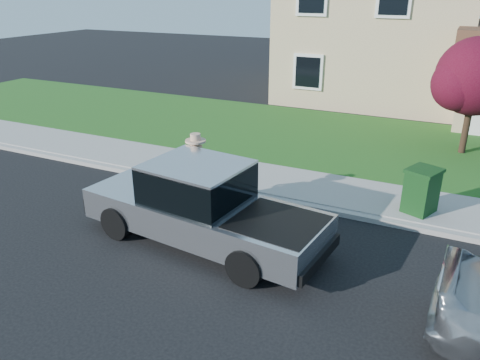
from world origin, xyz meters
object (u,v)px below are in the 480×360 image
pickup_truck (202,207)px  woman (197,176)px  trash_bin (421,190)px  ornamental_tree (477,80)px

pickup_truck → woman: bearing=131.1°
trash_bin → pickup_truck: bearing=-119.4°
pickup_truck → ornamental_tree: bearing=66.8°
pickup_truck → trash_bin: 5.05m
pickup_truck → woman: woman is taller
woman → trash_bin: 5.15m
woman → trash_bin: size_ratio=1.84×
ornamental_tree → trash_bin: size_ratio=3.40×
ornamental_tree → pickup_truck: bearing=-119.8°
trash_bin → ornamental_tree: bearing=103.3°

